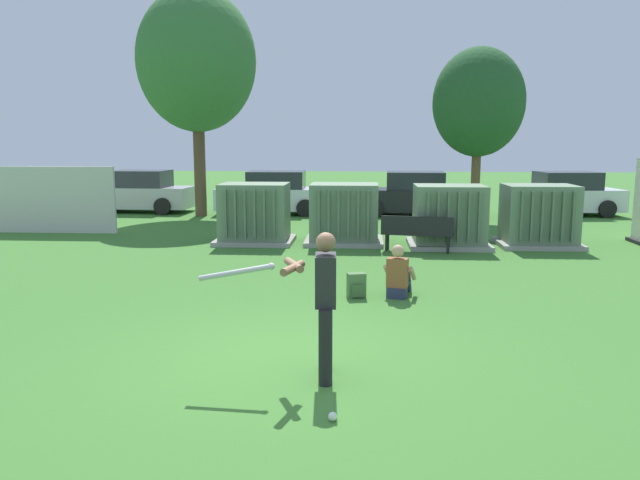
% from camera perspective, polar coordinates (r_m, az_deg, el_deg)
% --- Properties ---
extents(ground_plane, '(96.00, 96.00, 0.00)m').
position_cam_1_polar(ground_plane, '(8.06, -3.34, -11.05)').
color(ground_plane, '#3D752D').
extents(fence_panel, '(4.80, 0.12, 2.00)m').
position_cam_1_polar(fence_panel, '(20.56, -24.58, 3.39)').
color(fence_panel, beige).
rests_on(fence_panel, ground).
extents(transformer_west, '(2.10, 1.70, 1.62)m').
position_cam_1_polar(transformer_west, '(16.97, -6.03, 2.40)').
color(transformer_west, '#9E9B93').
rests_on(transformer_west, ground).
extents(transformer_mid_west, '(2.10, 1.70, 1.62)m').
position_cam_1_polar(transformer_mid_west, '(16.78, 2.24, 2.36)').
color(transformer_mid_west, '#9E9B93').
rests_on(transformer_mid_west, ground).
extents(transformer_mid_east, '(2.10, 1.70, 1.62)m').
position_cam_1_polar(transformer_mid_east, '(16.58, 11.80, 2.09)').
color(transformer_mid_east, '#9E9B93').
rests_on(transformer_mid_east, ground).
extents(transformer_east, '(2.10, 1.70, 1.62)m').
position_cam_1_polar(transformer_east, '(17.33, 19.48, 2.06)').
color(transformer_east, '#9E9B93').
rests_on(transformer_east, ground).
extents(park_bench, '(1.84, 0.75, 0.92)m').
position_cam_1_polar(park_bench, '(15.65, 8.94, 0.82)').
color(park_bench, black).
rests_on(park_bench, ground).
extents(batter, '(1.61, 0.72, 1.74)m').
position_cam_1_polar(batter, '(7.24, 0.06, -5.29)').
color(batter, black).
rests_on(batter, ground).
extents(sports_ball, '(0.09, 0.09, 0.09)m').
position_cam_1_polar(sports_ball, '(6.45, 1.17, -15.94)').
color(sports_ball, white).
rests_on(sports_ball, ground).
extents(seated_spectator, '(0.63, 0.78, 0.96)m').
position_cam_1_polar(seated_spectator, '(11.19, 7.24, -3.31)').
color(seated_spectator, '#282D4C').
rests_on(seated_spectator, ground).
extents(backpack, '(0.36, 0.32, 0.44)m').
position_cam_1_polar(backpack, '(11.10, 3.38, -4.22)').
color(backpack, '#4C723F').
rests_on(backpack, ground).
extents(tree_left, '(4.24, 4.24, 8.10)m').
position_cam_1_polar(tree_left, '(23.37, -11.30, 15.84)').
color(tree_left, brown).
rests_on(tree_left, ground).
extents(tree_center_left, '(3.07, 3.07, 5.86)m').
position_cam_1_polar(tree_center_left, '(21.95, 14.39, 12.15)').
color(tree_center_left, brown).
rests_on(tree_center_left, ground).
extents(parked_car_leftmost, '(4.27, 2.05, 1.62)m').
position_cam_1_polar(parked_car_leftmost, '(25.20, -16.36, 4.21)').
color(parked_car_leftmost, '#B2B2B7').
rests_on(parked_car_leftmost, ground).
extents(parked_car_left_of_center, '(4.22, 1.96, 1.62)m').
position_cam_1_polar(parked_car_left_of_center, '(23.58, -4.29, 4.24)').
color(parked_car_left_of_center, silver).
rests_on(parked_car_left_of_center, ground).
extents(parked_car_right_of_center, '(4.27, 2.06, 1.62)m').
position_cam_1_polar(parked_car_right_of_center, '(23.37, 8.46, 4.12)').
color(parked_car_right_of_center, black).
rests_on(parked_car_right_of_center, ground).
extents(parked_car_rightmost, '(4.35, 2.24, 1.62)m').
position_cam_1_polar(parked_car_rightmost, '(24.80, 21.49, 3.87)').
color(parked_car_rightmost, silver).
rests_on(parked_car_rightmost, ground).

